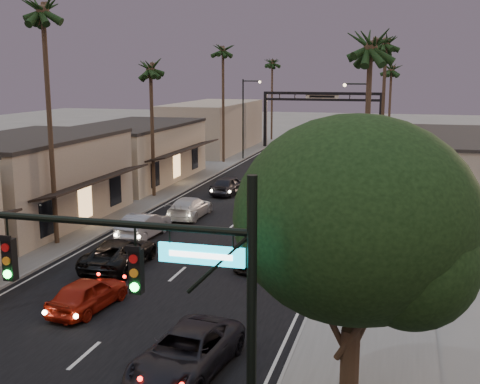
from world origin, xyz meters
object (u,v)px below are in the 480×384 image
Objects in this scene: traffic_signal at (166,295)px; palm_far at (272,60)px; palm_ra at (371,38)px; palm_rc at (392,66)px; streetlight_left at (245,112)px; palm_lc at (150,63)px; palm_ld at (223,47)px; oncoming_red at (88,294)px; oncoming_pickup at (120,253)px; palm_rb at (386,39)px; curbside_near at (186,352)px; corner_tree at (358,227)px; arch at (322,106)px; palm_lb at (42,4)px; streetlight_right at (362,125)px; oncoming_silver at (144,225)px; curbside_black at (270,246)px.

palm_far is at bearing 100.70° from traffic_signal.
palm_ra is 1.08× the size of palm_rc.
palm_lc is (-1.68, -22.00, 5.14)m from streetlight_left.
palm_ld reaches higher than palm_ra.
oncoming_red is at bearing 128.01° from traffic_signal.
palm_ra is at bearing -160.03° from oncoming_pickup.
palm_rb is 36.43m from curbside_near.
corner_tree is (3.79, 3.45, 0.90)m from traffic_signal.
arch is at bearing 100.52° from curbside_near.
arch is at bearing -43.95° from palm_far.
palm_far reaches higher than palm_rc.
palm_far is (0.30, 56.00, -1.94)m from palm_lb.
palm_far reaches higher than oncoming_red.
palm_ra is 40.01m from palm_rc.
streetlight_right reaches higher than arch.
streetlight_left is 37.87m from palm_ra.
oncoming_silver is at bearing -108.35° from palm_rc.
curbside_black is (5.91, 8.44, 0.16)m from oncoming_red.
palm_ra is (15.52, -34.00, 6.11)m from streetlight_left.
palm_ld and palm_rb have the same top height.
streetlight_left is at bearing 107.97° from corner_tree.
oncoming_red is (-8.88, -31.21, -4.62)m from streetlight_right.
palm_rc reaches higher than arch.
oncoming_red is (-10.56, -30.21, -11.71)m from palm_rb.
oncoming_red is at bearing -105.89° from streetlight_right.
palm_ld is 3.43× the size of oncoming_red.
oncoming_silver reaches higher than curbside_near.
palm_ra is 18.20m from oncoming_red.
palm_lc reaches higher than oncoming_pickup.
palm_ld is at bearing -74.41° from oncoming_red.
palm_lb is (-18.08, 14.55, 7.41)m from corner_tree.
palm_lc is at bearing -94.37° from streetlight_left.
palm_far is 2.90× the size of oncoming_silver.
oncoming_pickup is (-11.84, -4.71, -10.70)m from palm_ra.
palm_ld reaches higher than palm_lc.
streetlight_right is 19.75m from palm_rc.
palm_lc reaches higher than curbside_black.
palm_ld reaches higher than oncoming_silver.
palm_rb is 2.39× the size of curbside_black.
oncoming_pickup is at bearing -26.80° from palm_lb.
curbside_near is at bearing -94.90° from streetlight_right.
corner_tree is 18.15m from oncoming_pickup.
palm_rb reaches higher than oncoming_red.
oncoming_silver is at bearing 33.66° from palm_lb.
corner_tree is 72.96m from palm_far.
palm_lb is at bearing -128.02° from palm_rb.
palm_lb is 2.86× the size of oncoming_pickup.
palm_lc is at bearing 90.00° from palm_lb.
palm_ra is 2.23× the size of curbside_black.
streetlight_left is (-12.61, 54.00, 0.25)m from traffic_signal.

